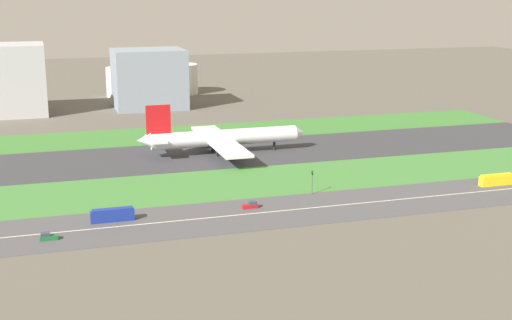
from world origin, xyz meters
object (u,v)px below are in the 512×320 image
Objects in this scene: car_0 at (48,237)px; fuel_tank_centre at (177,79)px; hangar_building at (149,79)px; bus_1 at (497,180)px; airliner at (221,138)px; fuel_tank_west at (125,82)px; car_1 at (251,205)px; bus_0 at (112,215)px; traffic_light at (312,181)px.

fuel_tank_centre is at bearing -108.40° from car_0.
hangar_building is 51.11m from fuel_tank_centre.
bus_1 is 234.50m from fuel_tank_centre.
airliner is 159.67m from fuel_tank_centre.
fuel_tank_west is at bearing -101.52° from car_0.
car_0 is (-55.66, -10.00, 0.00)m from car_1.
fuel_tank_west is at bearing 111.40° from bus_1.
car_0 is at bearing -175.83° from bus_1.
fuel_tank_west is (48.29, 237.00, 7.39)m from car_0.
car_0 is 0.12× the size of hangar_building.
car_0 is at bearing -108.40° from fuel_tank_centre.
bus_1 is (81.61, -0.00, 0.90)m from car_1.
fuel_tank_west is at bearing 91.86° from car_1.
bus_1 is at bearing -0.00° from car_1.
hangar_building reaches higher than airliner.
hangar_building is at bearing 114.20° from bus_1.
bus_1 is (72.83, -68.00, -4.41)m from airliner.
bus_0 is 2.64× the size of car_0.
traffic_light is at bearing -90.34° from fuel_tank_centre.
fuel_tank_centre is (23.19, 227.00, 7.79)m from car_1.
bus_0 is 186.52m from hangar_building.
car_1 is at bearing -89.95° from hangar_building.
hangar_building reaches higher than bus_1.
traffic_light is at bearing 172.37° from bus_1.
airliner is 114.70m from hangar_building.
airliner is 5.60× the size of bus_1.
hangar_building is at bearing 90.05° from car_1.
traffic_light is 0.34× the size of fuel_tank_west.
bus_1 is at bearing -43.04° from airliner.
fuel_tank_centre is at bearing 74.74° from bus_0.
fuel_tank_centre is (61.95, 227.00, 6.89)m from bus_0.
car_0 is at bearing -149.38° from bus_0.
hangar_building is (-81.78, 182.00, 13.35)m from bus_1.
fuel_tank_centre reaches higher than traffic_light.
airliner is at bearing -84.20° from fuel_tank_west.
hangar_building is at bearing -117.44° from fuel_tank_centre.
car_1 is at bearing -88.14° from fuel_tank_west.
fuel_tank_centre is (30.56, 0.00, 0.39)m from fuel_tank_west.
car_1 is 81.62m from bus_1.
car_0 is 0.18× the size of fuel_tank_centre.
car_0 is 249.89m from fuel_tank_centre.
traffic_light is 0.20× the size of hangar_building.
fuel_tank_west is at bearing 95.80° from airliner.
traffic_light is (13.12, -60.01, -1.94)m from airliner.
car_1 is 0.18× the size of fuel_tank_centre.
car_0 is 0.21× the size of fuel_tank_west.
car_0 is 241.98m from fuel_tank_west.
bus_1 is 243.90m from fuel_tank_west.
traffic_light is at bearing 7.51° from bus_0.
car_1 and car_0 have the same top height.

